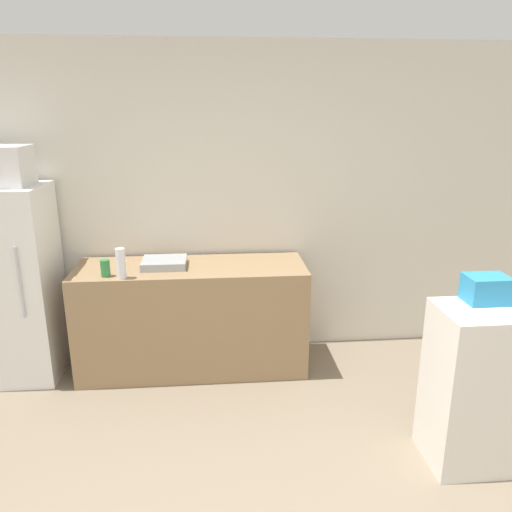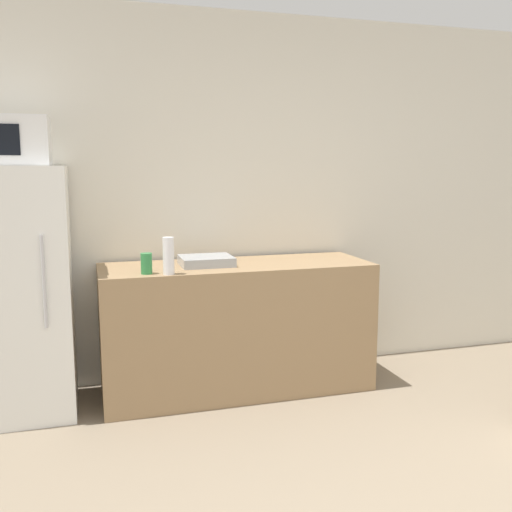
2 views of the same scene
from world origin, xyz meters
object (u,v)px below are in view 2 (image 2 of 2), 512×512
Objects in this scene: refrigerator at (19,293)px; microwave at (9,141)px; bottle_tall at (169,256)px; bottle_short at (146,264)px.

refrigerator is 3.35× the size of microwave.
bottle_tall is at bearing -16.72° from refrigerator.
bottle_tall is (0.88, -0.27, 0.23)m from refrigerator.
bottle_tall is at bearing -24.57° from bottle_short.
microwave is at bearing -108.23° from refrigerator.
microwave reaches higher than refrigerator.
bottle_short is (0.76, -0.21, -0.73)m from microwave.
microwave is at bearing 164.77° from bottle_short.
refrigerator is 0.91m from microwave.
bottle_short is (0.76, -0.21, 0.18)m from refrigerator.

